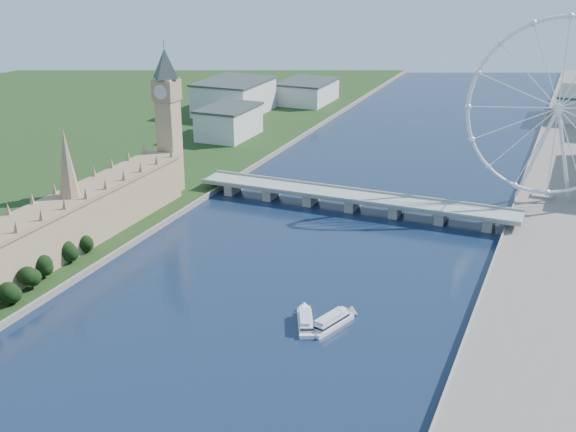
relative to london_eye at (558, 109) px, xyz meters
The scene contains 7 objects.
parliament_range 313.29m from the london_eye, 143.26° to the right, with size 24.00×200.00×70.00m.
big_ben 259.68m from the london_eye, 162.73° to the right, with size 20.02×20.02×110.00m.
westminster_bridge 145.38m from the london_eye, 155.34° to the right, with size 220.00×22.00×9.50m.
london_eye is the anchor object (origin of this frame).
city_skyline 226.06m from the london_eye, 111.50° to the left, with size 505.00×280.00×32.00m.
tour_boat_near 244.42m from the london_eye, 112.90° to the right, with size 7.26×28.47×6.28m, color white, non-canonical shape.
tour_boat_far 237.07m from the london_eye, 110.60° to the right, with size 7.60×29.75×6.57m, color silver, non-canonical shape.
Camera 1 is at (136.11, -140.14, 168.56)m, focal length 45.00 mm.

